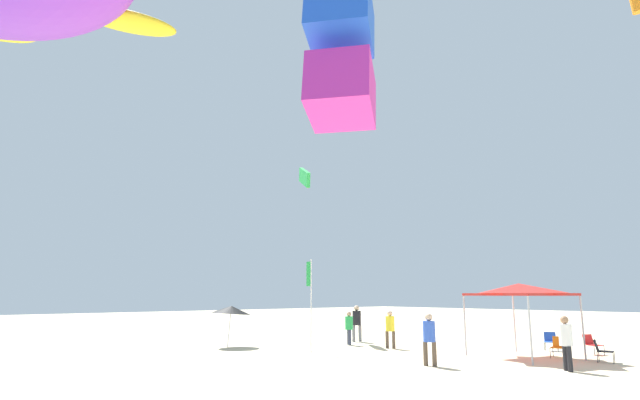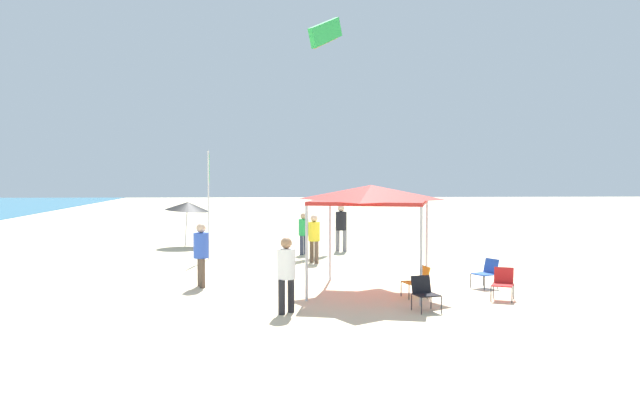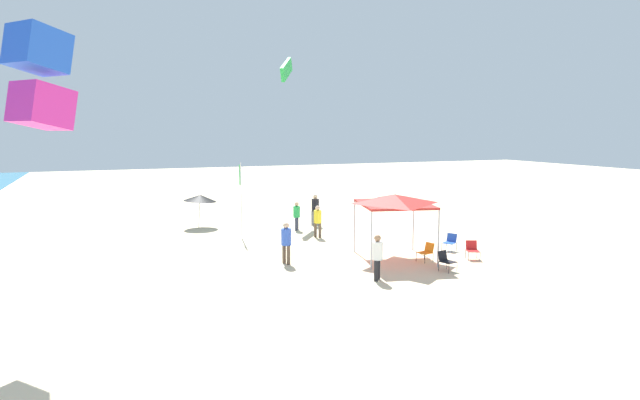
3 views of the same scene
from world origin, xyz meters
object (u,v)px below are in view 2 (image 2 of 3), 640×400
(person_beachcomber, at_px, (303,230))
(person_kite_handler, at_px, (201,250))
(person_far_stroller, at_px, (286,269))
(person_by_tent, at_px, (341,224))
(folding_chair_facing_ocean, at_px, (424,291))
(folding_chair_right_of_tent, at_px, (487,271))
(beach_umbrella, at_px, (188,206))
(folding_chair_near_cooler, at_px, (418,279))
(banner_flag, at_px, (209,194))
(kite_parafoil_green, at_px, (326,33))
(canopy_tent, at_px, (371,195))
(person_watching_sky, at_px, (314,235))
(folding_chair_left_of_tent, at_px, (503,281))

(person_beachcomber, distance_m, person_kite_handler, 7.98)
(person_far_stroller, bearing_deg, person_by_tent, -147.65)
(person_beachcomber, bearing_deg, folding_chair_facing_ocean, 45.94)
(folding_chair_facing_ocean, relative_size, folding_chair_right_of_tent, 1.00)
(beach_umbrella, distance_m, folding_chair_near_cooler, 14.68)
(banner_flag, height_order, kite_parafoil_green, kite_parafoil_green)
(kite_parafoil_green, bearing_deg, folding_chair_near_cooler, 35.80)
(folding_chair_right_of_tent, bearing_deg, beach_umbrella, -168.34)
(canopy_tent, xyz_separation_m, beach_umbrella, (11.46, 6.66, -0.93))
(folding_chair_facing_ocean, xyz_separation_m, person_far_stroller, (-0.17, 3.29, 0.58))
(canopy_tent, height_order, person_far_stroller, canopy_tent)
(folding_chair_near_cooler, distance_m, person_watching_sky, 7.24)
(folding_chair_facing_ocean, distance_m, person_watching_sky, 8.80)
(kite_parafoil_green, bearing_deg, banner_flag, -7.66)
(folding_chair_near_cooler, relative_size, folding_chair_right_of_tent, 1.00)
(beach_umbrella, distance_m, person_kite_handler, 10.68)
(person_beachcomber, bearing_deg, person_far_stroller, 29.00)
(folding_chair_right_of_tent, bearing_deg, person_far_stroller, -91.09)
(folding_chair_near_cooler, bearing_deg, canopy_tent, -142.08)
(folding_chair_facing_ocean, height_order, person_kite_handler, person_kite_handler)
(folding_chair_near_cooler, height_order, kite_parafoil_green, kite_parafoil_green)
(folding_chair_right_of_tent, distance_m, person_by_tent, 9.56)
(person_beachcomber, bearing_deg, person_by_tent, 155.57)
(canopy_tent, height_order, folding_chair_facing_ocean, canopy_tent)
(folding_chair_near_cooler, relative_size, person_by_tent, 0.43)
(canopy_tent, bearing_deg, person_far_stroller, 140.11)
(folding_chair_left_of_tent, height_order, banner_flag, banner_flag)
(folding_chair_right_of_tent, relative_size, person_watching_sky, 0.47)
(banner_flag, relative_size, kite_parafoil_green, 1.43)
(folding_chair_facing_ocean, height_order, kite_parafoil_green, kite_parafoil_green)
(folding_chair_near_cooler, bearing_deg, person_beachcomber, -176.69)
(folding_chair_near_cooler, xyz_separation_m, person_watching_sky, (6.77, 2.50, 0.55))
(person_by_tent, bearing_deg, person_beachcomber, 68.28)
(canopy_tent, bearing_deg, folding_chair_right_of_tent, -82.07)
(banner_flag, xyz_separation_m, person_kite_handler, (-6.11, -0.47, -1.36))
(beach_umbrella, xyz_separation_m, banner_flag, (-4.37, -1.41, 0.68))
(folding_chair_near_cooler, distance_m, person_beachcomber, 9.67)
(person_far_stroller, distance_m, person_kite_handler, 4.48)
(person_kite_handler, bearing_deg, person_by_tent, -46.34)
(person_kite_handler, bearing_deg, folding_chair_near_cooler, -124.84)
(beach_umbrella, height_order, person_far_stroller, beach_umbrella)
(beach_umbrella, distance_m, person_watching_sky, 7.75)
(folding_chair_facing_ocean, distance_m, person_by_tent, 12.02)
(person_by_tent, bearing_deg, beach_umbrella, 17.25)
(folding_chair_right_of_tent, distance_m, folding_chair_left_of_tent, 1.81)
(person_watching_sky, height_order, person_beachcomber, person_watching_sky)
(folding_chair_facing_ocean, height_order, person_by_tent, person_by_tent)
(folding_chair_near_cooler, xyz_separation_m, person_kite_handler, (1.88, 5.92, 0.60))
(canopy_tent, bearing_deg, kite_parafoil_green, 2.22)
(canopy_tent, distance_m, person_by_tent, 9.48)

